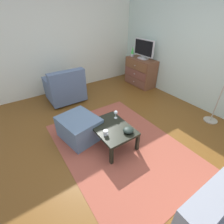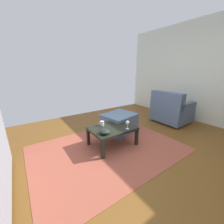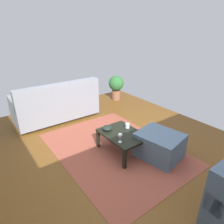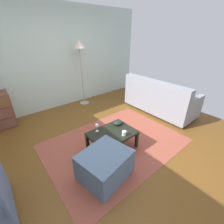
# 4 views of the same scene
# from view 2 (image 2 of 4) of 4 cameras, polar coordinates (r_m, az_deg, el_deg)

# --- Properties ---
(ground_plane) EXTENTS (5.86, 4.97, 0.05)m
(ground_plane) POSITION_cam_2_polar(r_m,az_deg,el_deg) (2.60, 4.93, -15.90)
(ground_plane) COLOR brown
(wall_plain_left) EXTENTS (0.12, 4.97, 2.65)m
(wall_plain_left) POSITION_cam_2_polar(r_m,az_deg,el_deg) (4.43, 34.22, 13.40)
(wall_plain_left) COLOR silver
(wall_plain_left) RESTS_ON ground_plane
(area_rug) EXTENTS (2.60, 1.90, 0.01)m
(area_rug) POSITION_cam_2_polar(r_m,az_deg,el_deg) (2.62, -1.42, -14.82)
(area_rug) COLOR #984938
(area_rug) RESTS_ON ground_plane
(coffee_table) EXTENTS (0.81, 0.59, 0.36)m
(coffee_table) POSITION_cam_2_polar(r_m,az_deg,el_deg) (2.60, 0.15, -7.30)
(coffee_table) COLOR black
(coffee_table) RESTS_ON ground_plane
(wine_glass) EXTENTS (0.07, 0.07, 0.16)m
(wine_glass) POSITION_cam_2_polar(r_m,az_deg,el_deg) (2.49, 6.50, -4.49)
(wine_glass) COLOR silver
(wine_glass) RESTS_ON coffee_table
(mug) EXTENTS (0.11, 0.08, 0.08)m
(mug) POSITION_cam_2_polar(r_m,az_deg,el_deg) (2.66, -4.21, -4.68)
(mug) COLOR silver
(mug) RESTS_ON coffee_table
(bowl_decorative) EXTENTS (0.17, 0.17, 0.08)m
(bowl_decorative) POSITION_cam_2_polar(r_m,az_deg,el_deg) (2.32, -3.05, -8.11)
(bowl_decorative) COLOR black
(bowl_decorative) RESTS_ON coffee_table
(armchair) EXTENTS (0.80, 0.86, 0.86)m
(armchair) POSITION_cam_2_polar(r_m,az_deg,el_deg) (4.04, 23.13, 0.68)
(armchair) COLOR #332319
(armchair) RESTS_ON ground_plane
(ottoman) EXTENTS (0.80, 0.72, 0.43)m
(ottoman) POSITION_cam_2_polar(r_m,az_deg,el_deg) (3.20, 2.99, -4.50)
(ottoman) COLOR slate
(ottoman) RESTS_ON ground_plane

